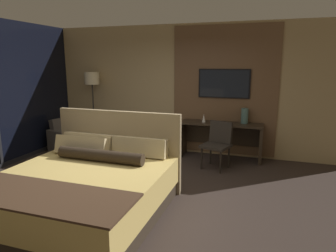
# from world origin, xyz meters

# --- Properties ---
(ground_plane) EXTENTS (16.00, 16.00, 0.00)m
(ground_plane) POSITION_xyz_m (0.00, 0.00, 0.00)
(ground_plane) COLOR #332823
(wall_back_tv_panel) EXTENTS (7.20, 0.09, 2.80)m
(wall_back_tv_panel) POSITION_xyz_m (0.12, 2.59, 1.40)
(wall_back_tv_panel) COLOR tan
(wall_back_tv_panel) RESTS_ON ground_plane
(bed) EXTENTS (2.08, 2.18, 1.25)m
(bed) POSITION_xyz_m (-0.42, -0.65, 0.35)
(bed) COLOR #33281E
(bed) RESTS_ON ground_plane
(desk) EXTENTS (1.69, 0.48, 0.76)m
(desk) POSITION_xyz_m (0.94, 2.33, 0.51)
(desk) COLOR #2D2319
(desk) RESTS_ON ground_plane
(tv) EXTENTS (1.07, 0.04, 0.60)m
(tv) POSITION_xyz_m (0.94, 2.52, 1.56)
(tv) COLOR black
(desk_chair) EXTENTS (0.60, 0.60, 0.89)m
(desk_chair) POSITION_xyz_m (0.97, 1.72, 0.53)
(desk_chair) COLOR #28231E
(desk_chair) RESTS_ON ground_plane
(armchair_by_window) EXTENTS (0.94, 0.96, 0.76)m
(armchair_by_window) POSITION_xyz_m (-2.35, 1.77, 0.25)
(armchair_by_window) COLOR #47423D
(armchair_by_window) RESTS_ON ground_plane
(floor_lamp) EXTENTS (0.34, 0.34, 1.77)m
(floor_lamp) POSITION_xyz_m (-2.08, 2.29, 1.49)
(floor_lamp) COLOR #282623
(floor_lamp) RESTS_ON ground_plane
(vase_tall) EXTENTS (0.14, 0.14, 0.31)m
(vase_tall) POSITION_xyz_m (1.40, 2.40, 0.92)
(vase_tall) COLOR #4C706B
(vase_tall) RESTS_ON desk
(vase_short) EXTENTS (0.08, 0.08, 0.17)m
(vase_short) POSITION_xyz_m (0.58, 2.26, 0.85)
(vase_short) COLOR silver
(vase_short) RESTS_ON desk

